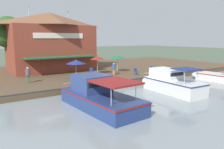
{
  "coord_description": "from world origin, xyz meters",
  "views": [
    {
      "loc": [
        19.12,
        -12.63,
        5.29
      ],
      "look_at": [
        -1.0,
        0.89,
        1.3
      ],
      "focal_mm": 35.0,
      "sensor_mm": 36.0,
      "label": 1
    }
  ],
  "objects_px": {
    "cafe_chair_back_row_seat": "(152,69)",
    "mooring_post": "(166,72)",
    "cafe_chair_facing_river": "(136,71)",
    "person_at_quay_edge": "(114,67)",
    "motorboat_far_downstream": "(218,77)",
    "motorboat_mid_row": "(168,83)",
    "patio_umbrella_by_entrance": "(97,58)",
    "cafe_chair_far_corner_seat": "(91,71)",
    "patio_umbrella_back_row": "(118,57)",
    "motorboat_nearest_quay": "(95,95)",
    "tree_downstream_bank": "(8,33)",
    "waterfront_restaurant": "(50,41)",
    "patio_umbrella_near_quay_edge": "(76,62)",
    "person_near_entrance": "(28,73)"
  },
  "relations": [
    {
      "from": "cafe_chair_back_row_seat",
      "to": "mooring_post",
      "type": "height_order",
      "value": "cafe_chair_back_row_seat"
    },
    {
      "from": "cafe_chair_facing_river",
      "to": "person_at_quay_edge",
      "type": "xyz_separation_m",
      "value": [
        -1.49,
        -2.51,
        0.51
      ]
    },
    {
      "from": "motorboat_far_downstream",
      "to": "mooring_post",
      "type": "relative_size",
      "value": 8.71
    },
    {
      "from": "cafe_chair_facing_river",
      "to": "motorboat_mid_row",
      "type": "relative_size",
      "value": 0.12
    },
    {
      "from": "patio_umbrella_by_entrance",
      "to": "motorboat_far_downstream",
      "type": "bearing_deg",
      "value": 47.85
    },
    {
      "from": "cafe_chair_far_corner_seat",
      "to": "mooring_post",
      "type": "relative_size",
      "value": 1.01
    },
    {
      "from": "motorboat_far_downstream",
      "to": "patio_umbrella_back_row",
      "type": "bearing_deg",
      "value": -142.36
    },
    {
      "from": "patio_umbrella_by_entrance",
      "to": "cafe_chair_far_corner_seat",
      "type": "bearing_deg",
      "value": -128.06
    },
    {
      "from": "patio_umbrella_by_entrance",
      "to": "person_at_quay_edge",
      "type": "distance_m",
      "value": 2.57
    },
    {
      "from": "patio_umbrella_by_entrance",
      "to": "motorboat_mid_row",
      "type": "distance_m",
      "value": 10.73
    },
    {
      "from": "cafe_chair_far_corner_seat",
      "to": "person_at_quay_edge",
      "type": "distance_m",
      "value": 3.12
    },
    {
      "from": "motorboat_nearest_quay",
      "to": "tree_downstream_bank",
      "type": "relative_size",
      "value": 1.12
    },
    {
      "from": "cafe_chair_facing_river",
      "to": "person_at_quay_edge",
      "type": "bearing_deg",
      "value": -120.75
    },
    {
      "from": "waterfront_restaurant",
      "to": "motorboat_far_downstream",
      "type": "xyz_separation_m",
      "value": [
        17.65,
        15.12,
        -4.29
      ]
    },
    {
      "from": "person_at_quay_edge",
      "to": "motorboat_mid_row",
      "type": "xyz_separation_m",
      "value": [
        8.59,
        0.71,
        -0.64
      ]
    },
    {
      "from": "patio_umbrella_near_quay_edge",
      "to": "cafe_chair_far_corner_seat",
      "type": "xyz_separation_m",
      "value": [
        -2.28,
        3.25,
        -1.55
      ]
    },
    {
      "from": "motorboat_mid_row",
      "to": "patio_umbrella_near_quay_edge",
      "type": "bearing_deg",
      "value": -144.87
    },
    {
      "from": "patio_umbrella_by_entrance",
      "to": "cafe_chair_far_corner_seat",
      "type": "relative_size",
      "value": 2.89
    },
    {
      "from": "cafe_chair_back_row_seat",
      "to": "motorboat_mid_row",
      "type": "relative_size",
      "value": 0.12
    },
    {
      "from": "cafe_chair_back_row_seat",
      "to": "mooring_post",
      "type": "xyz_separation_m",
      "value": [
        2.85,
        -0.35,
        -0.05
      ]
    },
    {
      "from": "person_near_entrance",
      "to": "mooring_post",
      "type": "height_order",
      "value": "person_near_entrance"
    },
    {
      "from": "motorboat_nearest_quay",
      "to": "tree_downstream_bank",
      "type": "xyz_separation_m",
      "value": [
        -20.72,
        -2.75,
        5.17
      ]
    },
    {
      "from": "cafe_chair_facing_river",
      "to": "motorboat_far_downstream",
      "type": "xyz_separation_m",
      "value": [
        7.01,
        7.4,
        -0.47
      ]
    },
    {
      "from": "cafe_chair_far_corner_seat",
      "to": "motorboat_nearest_quay",
      "type": "distance_m",
      "value": 12.33
    },
    {
      "from": "cafe_chair_far_corner_seat",
      "to": "tree_downstream_bank",
      "type": "xyz_separation_m",
      "value": [
        -9.78,
        -8.43,
        5.01
      ]
    },
    {
      "from": "tree_downstream_bank",
      "to": "motorboat_far_downstream",
      "type": "bearing_deg",
      "value": 44.81
    },
    {
      "from": "motorboat_mid_row",
      "to": "cafe_chair_far_corner_seat",
      "type": "bearing_deg",
      "value": -165.58
    },
    {
      "from": "cafe_chair_facing_river",
      "to": "motorboat_mid_row",
      "type": "height_order",
      "value": "motorboat_mid_row"
    },
    {
      "from": "waterfront_restaurant",
      "to": "cafe_chair_facing_river",
      "type": "relative_size",
      "value": 14.14
    },
    {
      "from": "patio_umbrella_near_quay_edge",
      "to": "tree_downstream_bank",
      "type": "xyz_separation_m",
      "value": [
        -12.06,
        -5.18,
        3.45
      ]
    },
    {
      "from": "waterfront_restaurant",
      "to": "motorboat_nearest_quay",
      "type": "distance_m",
      "value": 18.43
    },
    {
      "from": "person_near_entrance",
      "to": "motorboat_mid_row",
      "type": "xyz_separation_m",
      "value": [
        9.3,
        11.26,
        -0.74
      ]
    },
    {
      "from": "mooring_post",
      "to": "motorboat_far_downstream",
      "type": "bearing_deg",
      "value": 41.88
    },
    {
      "from": "cafe_chair_back_row_seat",
      "to": "person_near_entrance",
      "type": "bearing_deg",
      "value": -95.6
    },
    {
      "from": "patio_umbrella_by_entrance",
      "to": "motorboat_mid_row",
      "type": "xyz_separation_m",
      "value": [
        10.35,
        2.14,
        -1.84
      ]
    },
    {
      "from": "patio_umbrella_back_row",
      "to": "person_near_entrance",
      "type": "height_order",
      "value": "patio_umbrella_back_row"
    },
    {
      "from": "person_at_quay_edge",
      "to": "motorboat_nearest_quay",
      "type": "bearing_deg",
      "value": -41.81
    },
    {
      "from": "waterfront_restaurant",
      "to": "patio_umbrella_by_entrance",
      "type": "bearing_deg",
      "value": 27.12
    },
    {
      "from": "tree_downstream_bank",
      "to": "cafe_chair_back_row_seat",
      "type": "bearing_deg",
      "value": 51.87
    },
    {
      "from": "patio_umbrella_back_row",
      "to": "person_near_entrance",
      "type": "distance_m",
      "value": 12.58
    },
    {
      "from": "waterfront_restaurant",
      "to": "tree_downstream_bank",
      "type": "xyz_separation_m",
      "value": [
        -2.9,
        -5.29,
        1.18
      ]
    },
    {
      "from": "patio_umbrella_back_row",
      "to": "cafe_chair_far_corner_seat",
      "type": "relative_size",
      "value": 2.82
    },
    {
      "from": "cafe_chair_back_row_seat",
      "to": "person_near_entrance",
      "type": "distance_m",
      "value": 16.65
    },
    {
      "from": "waterfront_restaurant",
      "to": "motorboat_mid_row",
      "type": "relative_size",
      "value": 1.66
    },
    {
      "from": "patio_umbrella_back_row",
      "to": "motorboat_nearest_quay",
      "type": "bearing_deg",
      "value": -42.68
    },
    {
      "from": "waterfront_restaurant",
      "to": "motorboat_far_downstream",
      "type": "relative_size",
      "value": 1.65
    },
    {
      "from": "patio_umbrella_near_quay_edge",
      "to": "motorboat_far_downstream",
      "type": "bearing_deg",
      "value": 60.86
    },
    {
      "from": "person_near_entrance",
      "to": "tree_downstream_bank",
      "type": "xyz_separation_m",
      "value": [
        -11.34,
        0.05,
        4.39
      ]
    },
    {
      "from": "patio_umbrella_near_quay_edge",
      "to": "motorboat_nearest_quay",
      "type": "bearing_deg",
      "value": -15.66
    },
    {
      "from": "person_near_entrance",
      "to": "tree_downstream_bank",
      "type": "relative_size",
      "value": 0.22
    }
  ]
}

